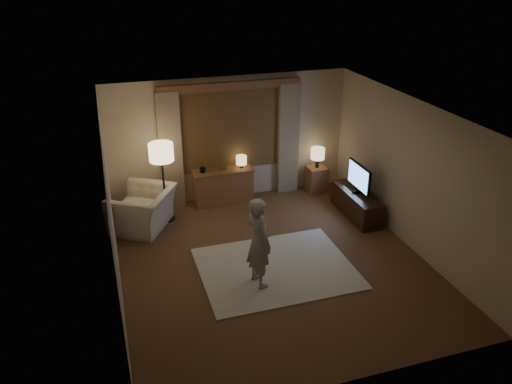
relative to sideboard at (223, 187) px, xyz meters
name	(u,v)px	position (x,y,z in m)	size (l,w,h in m)	color
room	(264,179)	(0.23, -2.00, 0.98)	(5.04, 5.54, 2.64)	brown
rug	(276,268)	(0.22, -2.68, -0.34)	(2.50, 2.00, 0.02)	#EAE2C5
sideboard	(223,187)	(0.00, 0.00, 0.00)	(1.20, 0.40, 0.70)	brown
picture_frame	(223,167)	(0.00, 0.00, 0.45)	(0.16, 0.02, 0.20)	brown
plant	(203,167)	(-0.40, 0.00, 0.50)	(0.17, 0.13, 0.30)	#999999
table_lamp_sideboard	(241,161)	(0.40, 0.00, 0.55)	(0.22, 0.22, 0.30)	black
floor_lamp	(161,157)	(-1.26, -0.40, 0.98)	(0.46, 0.46, 1.58)	black
armchair	(143,209)	(-1.71, -0.59, 0.03)	(1.17, 1.02, 0.76)	beige
side_table	(316,179)	(2.09, -0.05, -0.07)	(0.40, 0.40, 0.56)	brown
table_lamp_side	(318,154)	(2.09, -0.05, 0.52)	(0.30, 0.30, 0.44)	black
tv_stand	(357,204)	(2.38, -1.37, -0.10)	(0.45, 1.40, 0.50)	black
tv	(359,177)	(2.38, -1.37, 0.48)	(0.20, 0.82, 0.59)	black
person	(259,242)	(-0.18, -2.99, 0.41)	(0.54, 0.35, 1.48)	#AEAAA1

